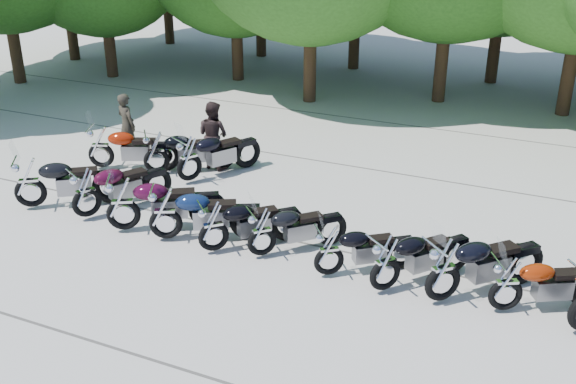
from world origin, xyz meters
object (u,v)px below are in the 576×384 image
at_px(motorcycle_6, 329,250).
at_px(motorcycle_11, 100,146).
at_px(motorcycle_1, 85,192).
at_px(motorcycle_12, 156,151).
at_px(rider_0, 127,125).
at_px(motorcycle_5, 262,231).
at_px(motorcycle_7, 386,262).
at_px(motorcycle_2, 122,202).
at_px(motorcycle_4, 213,226).
at_px(motorcycle_13, 189,157).
at_px(motorcycle_0, 29,181).
at_px(rider_1, 213,135).
at_px(motorcycle_8, 444,269).
at_px(motorcycle_9, 507,283).
at_px(motorcycle_3, 165,212).

relative_size(motorcycle_6, motorcycle_11, 0.86).
bearing_deg(motorcycle_6, motorcycle_1, 51.50).
height_order(motorcycle_6, motorcycle_12, motorcycle_12).
height_order(motorcycle_12, rider_0, rider_0).
bearing_deg(motorcycle_5, motorcycle_6, -141.62).
bearing_deg(motorcycle_6, rider_0, 25.57).
height_order(motorcycle_1, motorcycle_7, motorcycle_1).
xyz_separation_m(motorcycle_2, motorcycle_4, (2.20, -0.01, -0.08)).
xyz_separation_m(motorcycle_13, rider_0, (-2.56, 0.96, 0.20)).
distance_m(motorcycle_0, rider_1, 4.71).
bearing_deg(motorcycle_5, motorcycle_13, 5.65).
relative_size(motorcycle_1, motorcycle_8, 0.96).
relative_size(motorcycle_0, motorcycle_2, 0.99).
bearing_deg(motorcycle_6, rider_1, 12.89).
relative_size(motorcycle_2, motorcycle_5, 1.19).
relative_size(motorcycle_5, motorcycle_9, 0.99).
bearing_deg(motorcycle_3, rider_0, 17.52).
xyz_separation_m(motorcycle_2, motorcycle_8, (6.77, 0.06, -0.01)).
xyz_separation_m(motorcycle_1, motorcycle_11, (-1.60, 2.51, -0.00)).
xyz_separation_m(motorcycle_4, motorcycle_8, (4.57, 0.07, 0.08)).
bearing_deg(motorcycle_1, motorcycle_9, -151.50).
distance_m(motorcycle_12, rider_0, 1.77).
height_order(motorcycle_4, rider_0, rider_0).
bearing_deg(rider_1, motorcycle_3, 116.36).
height_order(motorcycle_5, rider_0, rider_0).
bearing_deg(rider_1, motorcycle_5, 140.70).
xyz_separation_m(motorcycle_12, motorcycle_13, (1.04, -0.09, 0.03)).
distance_m(motorcycle_5, motorcycle_11, 6.40).
height_order(motorcycle_5, motorcycle_11, motorcycle_11).
bearing_deg(rider_0, motorcycle_13, -179.99).
bearing_deg(motorcycle_9, motorcycle_13, 42.21).
distance_m(motorcycle_4, motorcycle_13, 3.74).
bearing_deg(motorcycle_4, motorcycle_8, -133.97).
bearing_deg(motorcycle_7, motorcycle_11, 20.76).
bearing_deg(motorcycle_1, motorcycle_2, -161.31).
height_order(motorcycle_0, motorcycle_1, motorcycle_0).
bearing_deg(motorcycle_11, motorcycle_6, -132.48).
height_order(motorcycle_13, rider_1, rider_1).
distance_m(motorcycle_9, motorcycle_12, 9.45).
distance_m(motorcycle_2, motorcycle_9, 7.83).
xyz_separation_m(motorcycle_8, rider_1, (-6.92, 4.00, 0.20)).
xyz_separation_m(motorcycle_1, motorcycle_4, (3.34, -0.20, -0.05)).
relative_size(motorcycle_3, motorcycle_13, 1.00).
relative_size(motorcycle_2, motorcycle_6, 1.23).
bearing_deg(motorcycle_4, motorcycle_9, -132.58).
distance_m(motorcycle_12, motorcycle_13, 1.04).
distance_m(motorcycle_3, motorcycle_6, 3.60).
distance_m(motorcycle_3, motorcycle_9, 6.79).
height_order(motorcycle_5, motorcycle_13, motorcycle_13).
bearing_deg(motorcycle_7, motorcycle_3, 37.96).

